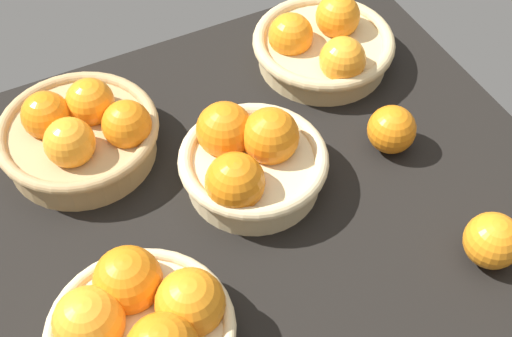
{
  "coord_description": "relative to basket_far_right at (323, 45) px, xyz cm",
  "views": [
    {
      "loc": [
        -27.83,
        -55.36,
        82.3
      ],
      "look_at": [
        -0.04,
        0.4,
        7.0
      ],
      "focal_mm": 49.28,
      "sensor_mm": 36.0,
      "label": 1
    }
  ],
  "objects": [
    {
      "name": "market_tray",
      "position": [
        -21.5,
        -19.01,
        -5.41
      ],
      "size": [
        84.0,
        72.0,
        3.0
      ],
      "primitive_type": "cube",
      "color": "black",
      "rests_on": "ground"
    },
    {
      "name": "loose_orange_back_gap",
      "position": [
        -0.24,
        -20.57,
        -0.3
      ],
      "size": [
        7.23,
        7.23,
        7.23
      ],
      "primitive_type": "sphere",
      "color": "orange",
      "rests_on": "market_tray"
    },
    {
      "name": "loose_orange_front_gap",
      "position": [
        0.46,
        -42.82,
        -0.17
      ],
      "size": [
        7.49,
        7.49,
        7.49
      ],
      "primitive_type": "sphere",
      "color": "orange",
      "rests_on": "market_tray"
    },
    {
      "name": "basket_center",
      "position": [
        -21.86,
        -17.41,
        0.79
      ],
      "size": [
        21.1,
        21.1,
        11.37
      ],
      "color": "#D3BC8C",
      "rests_on": "market_tray"
    },
    {
      "name": "basket_far_right",
      "position": [
        0.0,
        0.0,
        0.0
      ],
      "size": [
        23.3,
        23.3,
        10.44
      ],
      "color": "tan",
      "rests_on": "market_tray"
    },
    {
      "name": "basket_far_left",
      "position": [
        -41.44,
        -1.68,
        0.54
      ],
      "size": [
        23.58,
        23.58,
        10.96
      ],
      "color": "tan",
      "rests_on": "market_tray"
    },
    {
      "name": "basket_near_left",
      "position": [
        -44.3,
        -34.5,
        0.65
      ],
      "size": [
        22.42,
        22.42,
        11.24
      ],
      "color": "#D3BC8C",
      "rests_on": "market_tray"
    }
  ]
}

